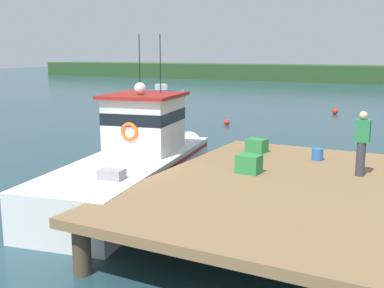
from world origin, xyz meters
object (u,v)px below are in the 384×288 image
crate_single_far (257,146)px  mooring_buoy_channel_marker (227,122)px  deckhand_by_the_boat (362,142)px  moored_boat_mid_harbor (158,93)px  mooring_buoy_inshore (335,111)px  main_fishing_boat (137,162)px  crate_stack_mid_dock (249,164)px  bait_bucket (318,154)px

crate_single_far → mooring_buoy_channel_marker: (-6.32, 12.02, -1.24)m
deckhand_by_the_boat → mooring_buoy_channel_marker: deckhand_by_the_boat is taller
crate_single_far → moored_boat_mid_harbor: (-19.57, 25.42, -0.98)m
crate_single_far → mooring_buoy_inshore: (-1.68, 20.16, -1.21)m
deckhand_by_the_boat → main_fishing_boat: bearing=-174.3°
crate_single_far → mooring_buoy_channel_marker: size_ratio=1.82×
crate_stack_mid_dock → deckhand_by_the_boat: size_ratio=0.37×
crate_stack_mid_dock → bait_bucket: (1.19, 2.33, -0.07)m
crate_single_far → crate_stack_mid_dock: (0.74, -2.56, 0.03)m
moored_boat_mid_harbor → crate_stack_mid_dock: bearing=-54.0°
deckhand_by_the_boat → mooring_buoy_inshore: 22.30m
deckhand_by_the_boat → crate_stack_mid_dock: bearing=-157.4°
bait_bucket → mooring_buoy_inshore: bearing=100.1°
crate_stack_mid_dock → bait_bucket: crate_stack_mid_dock is taller
mooring_buoy_channel_marker → moored_boat_mid_harbor: bearing=134.6°
bait_bucket → mooring_buoy_inshore: bait_bucket is taller
crate_stack_mid_dock → main_fishing_boat: bearing=173.4°
deckhand_by_the_boat → moored_boat_mid_harbor: bearing=130.3°
crate_single_far → deckhand_by_the_boat: deckhand_by_the_boat is taller
moored_boat_mid_harbor → mooring_buoy_channel_marker: 18.85m
deckhand_by_the_boat → crate_single_far: bearing=155.5°
main_fishing_boat → deckhand_by_the_boat: 6.42m
mooring_buoy_channel_marker → bait_bucket: bearing=-56.0°
main_fishing_boat → mooring_buoy_channel_marker: main_fishing_boat is taller
main_fishing_boat → mooring_buoy_inshore: main_fishing_boat is taller
mooring_buoy_inshore → deckhand_by_the_boat: bearing=-77.1°
crate_stack_mid_dock → mooring_buoy_channel_marker: bearing=115.9°
crate_stack_mid_dock → deckhand_by_the_boat: bearing=22.6°
main_fishing_boat → crate_stack_mid_dock: main_fishing_boat is taller
deckhand_by_the_boat → moored_boat_mid_harbor: (-22.86, 26.93, -1.63)m
mooring_buoy_inshore → bait_bucket: bearing=-79.9°
crate_single_far → crate_stack_mid_dock: bearing=-73.8°
crate_stack_mid_dock → bait_bucket: size_ratio=1.76×
deckhand_by_the_boat → moored_boat_mid_harbor: size_ratio=0.39×
crate_stack_mid_dock → mooring_buoy_inshore: (-2.43, 22.72, -1.23)m
moored_boat_mid_harbor → mooring_buoy_inshore: size_ratio=10.40×
deckhand_by_the_boat → mooring_buoy_channel_marker: bearing=125.4°
bait_bucket → deckhand_by_the_boat: (1.36, -1.27, 0.69)m
crate_stack_mid_dock → mooring_buoy_channel_marker: size_ratio=1.82×
deckhand_by_the_boat → mooring_buoy_inshore: deckhand_by_the_boat is taller
mooring_buoy_inshore → crate_single_far: bearing=-85.2°
moored_boat_mid_harbor → mooring_buoy_channel_marker: size_ratio=12.84×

